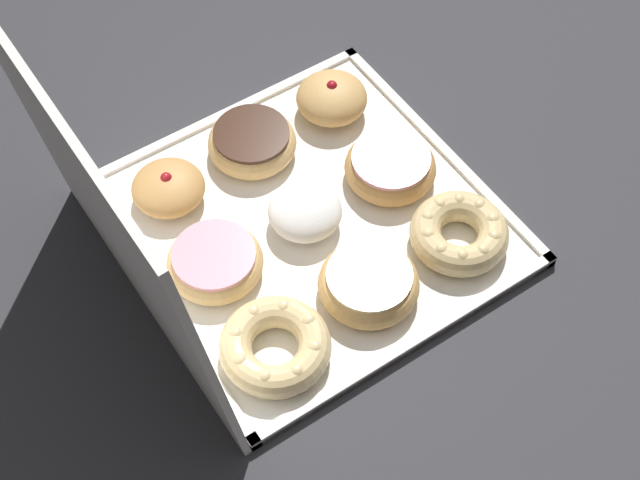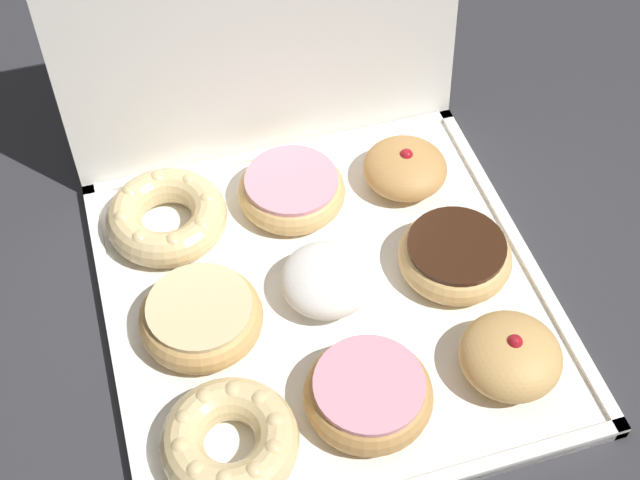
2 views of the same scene
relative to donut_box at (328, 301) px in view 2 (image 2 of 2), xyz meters
The scene contains 11 objects.
ground_plane 0.01m from the donut_box, ahead, with size 3.00×3.00×0.00m, color #333338.
donut_box is the anchor object (origin of this frame).
cruller_donut_0 0.18m from the donut_box, 134.16° to the right, with size 0.11×0.11×0.04m.
pink_frosted_donut_1 0.12m from the donut_box, 89.85° to the right, with size 0.11×0.11×0.04m.
jelly_filled_donut_2 0.18m from the donut_box, 42.89° to the right, with size 0.09×0.09×0.05m.
glazed_ring_donut_3 0.12m from the donut_box, behind, with size 0.11×0.11×0.04m.
powdered_filled_donut_4 0.03m from the donut_box, 103.34° to the left, with size 0.09×0.09×0.04m.
chocolate_frosted_donut_5 0.13m from the donut_box, ahead, with size 0.11×0.11×0.04m.
cruller_donut_6 0.18m from the donut_box, 135.15° to the left, with size 0.12×0.12×0.04m.
pink_frosted_donut_7 0.13m from the donut_box, 89.84° to the left, with size 0.11×0.11×0.04m.
jelly_filled_donut_8 0.17m from the donut_box, 45.11° to the left, with size 0.09×0.09×0.05m.
Camera 2 is at (-0.14, -0.45, 0.68)m, focal length 49.30 mm.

